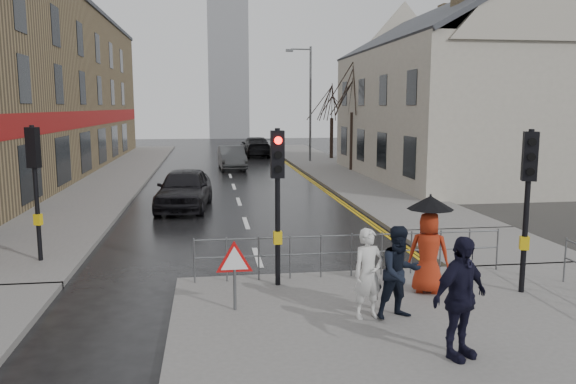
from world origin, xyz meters
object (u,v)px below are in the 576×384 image
object	(u,v)px
pedestrian_a	(368,274)
pedestrian_with_umbrella	(429,240)
pedestrian_b	(400,272)
car_mid	(232,158)
pedestrian_d	(460,298)
car_parked	(184,189)

from	to	relation	value
pedestrian_a	pedestrian_with_umbrella	world-z (taller)	pedestrian_with_umbrella
pedestrian_b	pedestrian_a	bearing A→B (deg)	158.17
car_mid	pedestrian_a	bearing A→B (deg)	-89.88
pedestrian_d	pedestrian_with_umbrella	bearing A→B (deg)	51.13
pedestrian_with_umbrella	car_mid	bearing A→B (deg)	96.70
pedestrian_d	car_parked	distance (m)	15.11
pedestrian_d	car_parked	xyz separation A→B (m)	(-4.71, 14.36, -0.30)
pedestrian_a	pedestrian_b	bearing A→B (deg)	-22.57
pedestrian_with_umbrella	car_mid	world-z (taller)	pedestrian_with_umbrella
car_mid	car_parked	bearing A→B (deg)	-102.73
car_parked	pedestrian_b	bearing A→B (deg)	-65.14
pedestrian_a	car_parked	distance (m)	13.11
car_parked	car_mid	world-z (taller)	car_parked
pedestrian_with_umbrella	pedestrian_b	bearing A→B (deg)	-129.56
pedestrian_a	pedestrian_b	xyz separation A→B (m)	(0.57, -0.09, 0.02)
pedestrian_a	car_parked	xyz separation A→B (m)	(-3.80, 12.54, -0.17)
pedestrian_d	car_mid	distance (m)	28.45
pedestrian_b	pedestrian_with_umbrella	distance (m)	1.70
pedestrian_with_umbrella	pedestrian_d	distance (m)	3.10
pedestrian_d	car_parked	size ratio (longest dim) A/B	0.41
pedestrian_with_umbrella	pedestrian_d	xyz separation A→B (m)	(-0.72, -3.01, -0.16)
pedestrian_with_umbrella	pedestrian_d	size ratio (longest dim) A/B	1.07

